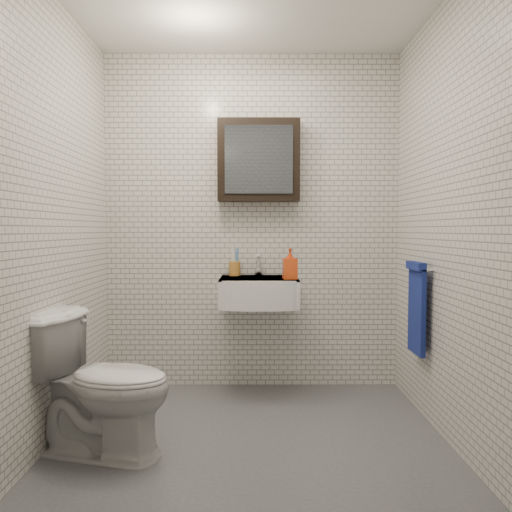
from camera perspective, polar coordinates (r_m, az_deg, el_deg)
The scene contains 9 objects.
ground at distance 3.01m, azimuth -0.56°, elevation -20.17°, with size 2.20×2.00×0.01m, color #4A4E52.
room_shell at distance 2.78m, azimuth -0.57°, elevation 8.68°, with size 2.22×2.02×2.51m.
washbasin at distance 3.53m, azimuth 0.33°, elevation -4.07°, with size 0.55×0.50×0.20m.
faucet at distance 3.71m, azimuth 0.30°, elevation -1.22°, with size 0.06×0.20×0.15m.
mirror_cabinet at distance 3.73m, azimuth 0.30°, elevation 10.84°, with size 0.60×0.15×0.60m.
towel_rail at distance 3.32m, azimuth 17.90°, elevation -5.23°, with size 0.09×0.30×0.58m.
toothbrush_cup at distance 3.72m, azimuth -2.46°, elevation -1.35°, with size 0.10×0.10×0.23m.
soap_bottle at distance 3.45m, azimuth 3.91°, elevation -0.89°, with size 0.10×0.10×0.21m, color #E95218.
toilet at distance 2.84m, azimuth -17.17°, elevation -13.74°, with size 0.42×0.75×0.76m, color white.
Camera 1 is at (0.02, -2.77, 1.19)m, focal length 35.00 mm.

